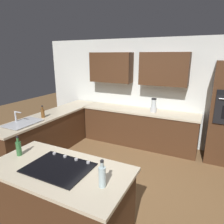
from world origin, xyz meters
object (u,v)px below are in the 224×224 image
Objects in this scene: cooktop at (59,167)px; dish_soap_bottle at (43,113)px; sink_unit at (23,123)px; blender at (154,106)px; oil_bottle at (19,148)px; second_bottle at (102,176)px.

dish_soap_bottle is at bearing -40.76° from cooktop.
sink_unit is 2.15× the size of blender.
blender reaches higher than cooktop.
blender is 3.10m from oil_bottle.
sink_unit is 2.34× the size of second_bottle.
blender is at bearing -84.75° from second_bottle.
oil_bottle is at bearing 124.44° from dish_soap_bottle.
blender is (-2.08, -1.98, 0.12)m from sink_unit.
oil_bottle is at bearing 70.23° from blender.
dish_soap_bottle is at bearing 36.53° from blender.
oil_bottle is at bearing -1.00° from cooktop.
oil_bottle is at bearing -3.92° from second_bottle.
blender is at bearing -109.77° from oil_bottle.
sink_unit is 1.96m from cooktop.
sink_unit is 2.65× the size of dish_soap_bottle.
oil_bottle is (-0.97, 1.42, 0.00)m from dish_soap_bottle.
sink_unit reaches higher than cooktop.
blender reaches higher than oil_bottle.
dish_soap_bottle reaches higher than cooktop.
cooktop is at bearing 179.00° from oil_bottle.
cooktop is 2.54× the size of second_bottle.
blender reaches higher than second_bottle.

